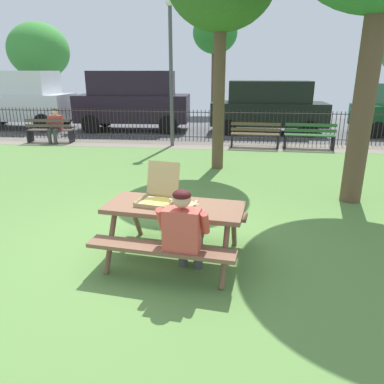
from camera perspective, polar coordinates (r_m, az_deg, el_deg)
The scene contains 18 objects.
ground at distance 7.42m, azimuth -3.29°, elevation -0.77°, with size 28.00×12.30×0.02m, color #5C8640.
cobblestone_walkway at distance 12.65m, azimuth 1.11°, elevation 7.34°, with size 28.00×1.40×0.01m, color gray.
street_asphalt at distance 17.19m, azimuth 2.74°, elevation 10.28°, with size 28.00×7.86×0.01m, color #515154.
picnic_table_foreground at distance 4.80m, azimuth -2.75°, elevation -4.03°, with size 1.96×1.68×0.79m.
pizza_box_open at distance 4.86m, azimuth -5.27°, elevation -0.43°, with size 0.55×0.61×0.50m.
pizza_slice_on_table at distance 4.79m, azimuth -0.45°, elevation -1.74°, with size 0.24×0.20×0.02m.
adult_at_table at distance 4.27m, azimuth -1.26°, elevation -6.11°, with size 0.63×0.62×1.19m.
iron_fence_streetside at distance 13.24m, azimuth 1.44°, elevation 10.41°, with size 21.84×0.03×1.14m.
park_bench_left at distance 14.03m, azimuth -21.44°, elevation 8.93°, with size 1.63×0.58×0.85m.
park_bench_center at distance 12.38m, azimuth 9.89°, elevation 8.82°, with size 1.62×0.54×0.85m.
park_bench_right at distance 12.60m, azimuth 17.99°, elevation 8.36°, with size 1.62×0.53×0.85m.
person_on_park_bench at distance 13.91m, azimuth -20.75°, elevation 9.95°, with size 0.62×0.60×1.19m.
lamp_post_walkway at distance 12.39m, azimuth -3.36°, elevation 19.99°, with size 0.28×0.28×4.61m.
parked_car_far_left at distance 18.20m, azimuth -25.81°, elevation 13.13°, with size 4.72×2.10×2.46m.
parked_car_left at distance 16.04m, azimuth -9.25°, elevation 14.19°, with size 4.80×2.28×2.46m.
parked_car_center at distance 15.48m, azimuth 11.93°, elevation 13.12°, with size 4.61×1.97×2.08m.
far_tree_left at distance 25.39m, azimuth -22.98°, elevation 19.76°, with size 3.63×3.63×5.26m.
far_tree_midleft at distance 22.40m, azimuth 3.65°, elevation 23.55°, with size 2.52×2.52×5.65m.
Camera 1 is at (1.28, -4.75, 2.43)m, focal length 33.88 mm.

